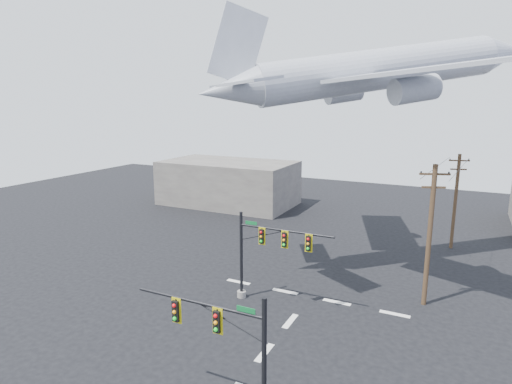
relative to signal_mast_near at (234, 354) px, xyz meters
The scene contains 8 objects.
lane_markings 7.77m from the signal_mast_near, 99.10° to the left, with size 14.00×21.20×0.01m.
signal_mast_near is the anchor object (origin of this frame).
signal_mast_far 11.90m from the signal_mast_near, 109.08° to the left, with size 7.13×0.71×6.46m.
utility_pole_a 17.33m from the signal_mast_near, 67.83° to the left, with size 1.93×0.82×10.02m.
utility_pole_b 30.92m from the signal_mast_near, 75.40° to the left, with size 1.83×0.65×9.27m.
power_lines 24.64m from the signal_mast_near, 72.69° to the left, with size 3.03×13.93×0.03m.
airliner 24.75m from the signal_mast_near, 86.05° to the left, with size 24.51×23.65×7.68m.
building_left 42.21m from the signal_mast_near, 120.00° to the left, with size 18.00×10.00×6.00m, color slate.
Camera 1 is at (9.22, -15.97, 14.04)m, focal length 30.00 mm.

